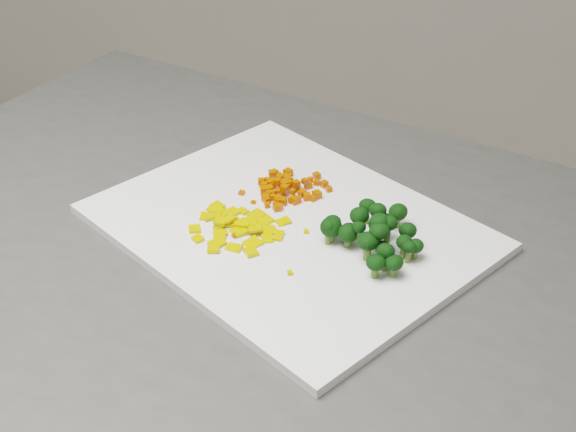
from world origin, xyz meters
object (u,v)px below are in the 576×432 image
at_px(cutting_board, 288,227).
at_px(broccoli_pile, 371,229).
at_px(pepper_pile, 239,222).
at_px(carrot_pile, 292,183).

height_order(cutting_board, broccoli_pile, broccoli_pile).
xyz_separation_m(cutting_board, pepper_pile, (-0.05, -0.03, 0.01)).
distance_m(cutting_board, carrot_pile, 0.07).
distance_m(cutting_board, broccoli_pile, 0.10).
bearing_deg(carrot_pile, pepper_pile, -106.02).
bearing_deg(cutting_board, broccoli_pile, -5.71).
distance_m(cutting_board, pepper_pile, 0.06).
relative_size(cutting_board, carrot_pile, 4.50).
relative_size(carrot_pile, broccoli_pile, 0.83).
bearing_deg(broccoli_pile, cutting_board, 174.29).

